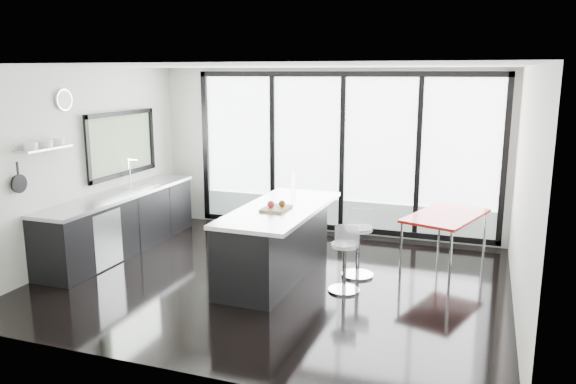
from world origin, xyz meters
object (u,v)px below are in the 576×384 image
at_px(island, 275,240).
at_px(bar_stool_near, 344,267).
at_px(red_table, 445,240).
at_px(bar_stool_far, 358,251).

bearing_deg(island, bar_stool_near, -13.53).
relative_size(island, red_table, 1.70).
height_order(island, bar_stool_near, island).
height_order(bar_stool_near, red_table, red_table).
height_order(bar_stool_far, red_table, red_table).
bearing_deg(bar_stool_near, red_table, 47.99).
bearing_deg(bar_stool_far, bar_stool_near, -99.76).
relative_size(bar_stool_near, bar_stool_far, 0.91).
xyz_separation_m(island, bar_stool_near, (1.03, -0.25, -0.17)).
bearing_deg(bar_stool_near, island, 162.11).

